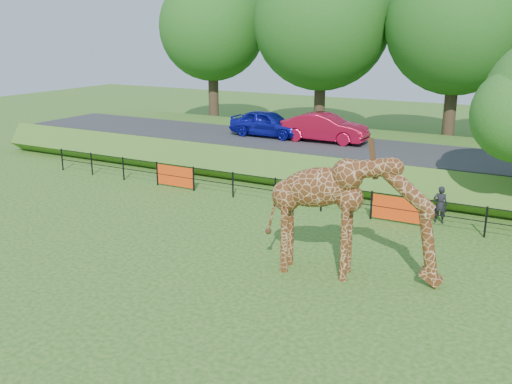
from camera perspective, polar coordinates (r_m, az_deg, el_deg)
ground at (r=15.75m, az=-4.92°, el=-9.77°), size 90.00×90.00×0.00m
giraffe at (r=16.10m, az=9.67°, el=-2.49°), size 5.10×1.73×3.59m
perimeter_fence at (r=22.20m, az=6.54°, el=-0.57°), size 28.07×0.10×1.10m
embankment at (r=29.05m, az=12.24°, el=3.31°), size 40.00×9.00×1.30m
road at (r=27.50m, az=11.41°, el=4.17°), size 40.00×5.00×0.12m
car_blue at (r=29.99m, az=1.15°, el=6.88°), size 4.04×1.69×1.36m
car_red at (r=28.70m, az=6.90°, el=6.41°), size 4.30×1.56×1.41m
visitor at (r=21.78m, az=17.94°, el=-1.20°), size 0.53×0.37×1.38m
bg_tree_line at (r=34.29m, az=19.36°, el=15.70°), size 37.30×8.80×11.82m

